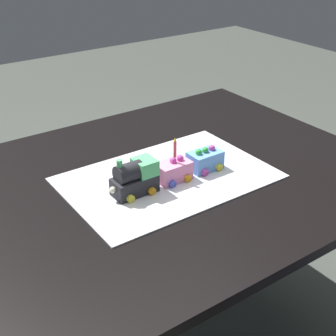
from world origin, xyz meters
The scene contains 6 objects.
dining_table centered at (0.00, 0.00, 0.63)m, with size 1.40×1.00×0.74m.
cake_board centered at (0.04, -0.02, 0.74)m, with size 0.60×0.40×0.00m, color silver.
cake_locomotive centered at (-0.08, -0.04, 0.79)m, with size 0.14×0.08×0.12m.
cake_car_gondola_bubblegum centered at (0.05, -0.04, 0.77)m, with size 0.10×0.08×0.07m.
cake_car_caboose_sky_blue centered at (0.17, -0.04, 0.77)m, with size 0.10×0.08×0.07m.
birthday_candle centered at (0.05, -0.04, 0.85)m, with size 0.01×0.01×0.06m.
Camera 1 is at (-0.67, -1.04, 1.45)m, focal length 51.83 mm.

